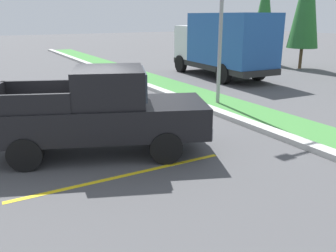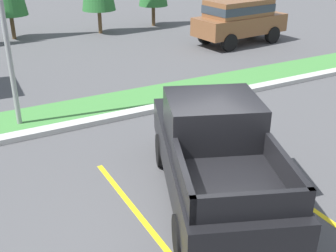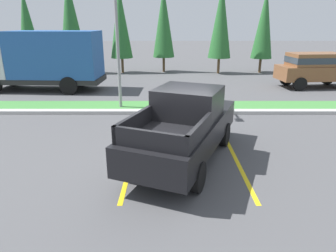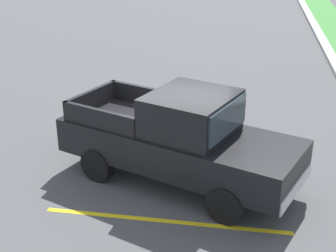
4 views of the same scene
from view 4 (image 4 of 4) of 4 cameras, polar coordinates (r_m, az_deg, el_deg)
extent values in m
plane|color=#4C4C4F|center=(11.09, 0.37, -5.41)|extent=(120.00, 120.00, 0.00)
cube|color=yellow|center=(12.05, 2.28, -2.92)|extent=(0.12, 4.80, 0.01)
cube|color=yellow|center=(9.40, -0.24, -11.21)|extent=(0.12, 4.80, 0.01)
cylinder|color=black|center=(10.63, 10.81, -4.91)|extent=(0.54, 0.81, 0.76)
cylinder|color=black|center=(9.26, 6.91, -9.23)|extent=(0.54, 0.81, 0.76)
cylinder|color=black|center=(11.91, -3.17, -1.28)|extent=(0.54, 0.81, 0.76)
cylinder|color=black|center=(10.70, -8.33, -4.52)|extent=(0.54, 0.81, 0.76)
cube|color=black|center=(10.29, 1.23, -2.32)|extent=(3.70, 5.53, 0.76)
cube|color=black|center=(9.83, 2.78, 1.49)|extent=(2.23, 2.14, 0.84)
cube|color=#2D3842|center=(9.48, 7.13, 0.79)|extent=(1.53, 0.66, 0.63)
cube|color=black|center=(11.44, -2.88, 3.62)|extent=(0.80, 1.80, 0.44)
cube|color=black|center=(10.18, -8.25, 0.82)|extent=(0.80, 1.80, 0.44)
cube|color=black|center=(11.32, -9.08, 3.14)|extent=(1.71, 0.76, 0.44)
cube|color=silver|center=(9.53, 14.67, -7.03)|extent=(1.74, 0.82, 0.28)
camera|label=1|loc=(4.60, -57.01, -15.41)|focal=38.29mm
camera|label=2|loc=(15.33, -20.23, 20.82)|focal=45.52mm
camera|label=3|loc=(13.60, -35.64, 12.96)|focal=32.18mm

